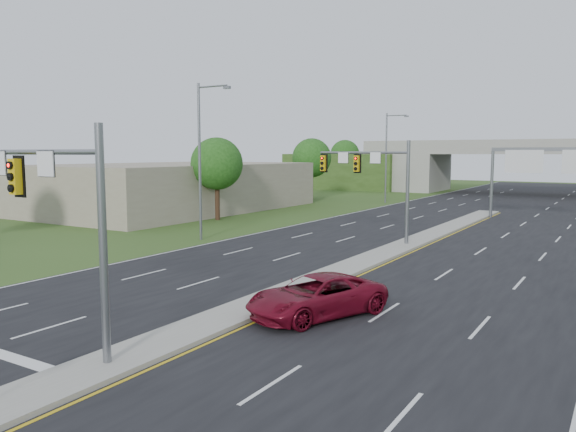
% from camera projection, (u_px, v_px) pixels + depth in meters
% --- Properties ---
extents(ground, '(240.00, 240.00, 0.00)m').
position_uv_depth(ground, '(108.00, 368.00, 16.19)').
color(ground, '#2E4619').
rests_on(ground, ground).
extents(road, '(24.00, 160.00, 0.02)m').
position_uv_depth(road, '(448.00, 229.00, 45.81)').
color(road, black).
rests_on(road, ground).
extents(median, '(2.00, 54.00, 0.16)m').
position_uv_depth(median, '(395.00, 249.00, 35.65)').
color(median, gray).
rests_on(median, road).
extents(lane_markings, '(23.72, 160.00, 0.01)m').
position_uv_depth(lane_markings, '(417.00, 238.00, 40.97)').
color(lane_markings, gold).
rests_on(lane_markings, road).
extents(signal_mast_near, '(6.62, 0.60, 7.00)m').
position_uv_depth(signal_mast_near, '(48.00, 202.00, 16.78)').
color(signal_mast_near, slate).
rests_on(signal_mast_near, ground).
extents(signal_mast_far, '(6.62, 0.60, 7.00)m').
position_uv_depth(signal_mast_far, '(375.00, 174.00, 37.94)').
color(signal_mast_far, slate).
rests_on(signal_mast_far, ground).
extents(sign_gantry, '(11.58, 0.44, 6.67)m').
position_uv_depth(sign_gantry, '(556.00, 163.00, 50.15)').
color(sign_gantry, slate).
rests_on(sign_gantry, ground).
extents(overpass, '(80.00, 14.00, 8.10)m').
position_uv_depth(overpass, '(534.00, 171.00, 83.50)').
color(overpass, gray).
rests_on(overpass, ground).
extents(lightpole_l_mid, '(2.85, 0.25, 11.00)m').
position_uv_depth(lightpole_l_mid, '(202.00, 154.00, 39.36)').
color(lightpole_l_mid, slate).
rests_on(lightpole_l_mid, ground).
extents(lightpole_l_far, '(2.85, 0.25, 11.00)m').
position_uv_depth(lightpole_l_far, '(388.00, 154.00, 68.98)').
color(lightpole_l_far, slate).
rests_on(lightpole_l_far, ground).
extents(tree_l_near, '(4.80, 4.80, 7.60)m').
position_uv_depth(tree_l_near, '(217.00, 164.00, 51.42)').
color(tree_l_near, '#382316').
rests_on(tree_l_near, ground).
extents(tree_l_mid, '(5.20, 5.20, 8.12)m').
position_uv_depth(tree_l_mid, '(312.00, 158.00, 74.62)').
color(tree_l_mid, '#382316').
rests_on(tree_l_mid, ground).
extents(tree_back_a, '(6.00, 6.00, 8.85)m').
position_uv_depth(tree_back_a, '(345.00, 155.00, 114.88)').
color(tree_back_a, '#382316').
rests_on(tree_back_a, ground).
extents(tree_back_b, '(5.60, 5.60, 8.32)m').
position_uv_depth(tree_back_b, '(411.00, 156.00, 107.63)').
color(tree_back_b, '#382316').
rests_on(tree_back_b, ground).
extents(commercial_building, '(18.00, 30.00, 5.00)m').
position_uv_depth(commercial_building, '(174.00, 187.00, 61.15)').
color(commercial_building, gray).
rests_on(commercial_building, ground).
extents(car_far_a, '(4.51, 6.14, 1.55)m').
position_uv_depth(car_far_a, '(317.00, 296.00, 21.18)').
color(car_far_a, maroon).
rests_on(car_far_a, road).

